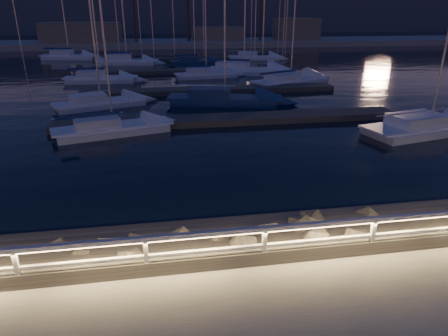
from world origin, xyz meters
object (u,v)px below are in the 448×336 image
at_px(sailboat_m, 68,56).
at_px(sailboat_k, 253,57).
at_px(sailboat_e, 99,78).
at_px(sailboat_n, 194,61).
at_px(sailboat_h, 289,80).
at_px(guard_rail, 336,230).
at_px(sailboat_j, 205,74).
at_px(sailboat_f, 98,102).
at_px(sailboat_i, 125,61).
at_px(sailboat_b, 110,127).
at_px(sailboat_d, 427,125).
at_px(sailboat_g, 222,98).
at_px(sailboat_l, 241,70).

bearing_deg(sailboat_m, sailboat_k, 1.71).
height_order(sailboat_e, sailboat_n, sailboat_e).
bearing_deg(sailboat_h, sailboat_k, 62.36).
bearing_deg(guard_rail, sailboat_h, 74.32).
xyz_separation_m(guard_rail, sailboat_j, (0.54, 34.07, -0.98)).
bearing_deg(sailboat_f, guard_rail, -88.30).
distance_m(guard_rail, sailboat_i, 47.24).
height_order(sailboat_b, sailboat_j, sailboat_b).
height_order(sailboat_k, sailboat_n, sailboat_k).
bearing_deg(sailboat_d, sailboat_k, 80.40).
height_order(guard_rail, sailboat_j, sailboat_j).
distance_m(sailboat_e, sailboat_m, 22.09).
bearing_deg(sailboat_f, sailboat_n, 48.21).
distance_m(guard_rail, sailboat_j, 34.09).
height_order(sailboat_j, sailboat_k, sailboat_k).
bearing_deg(sailboat_d, sailboat_g, 126.49).
height_order(sailboat_e, sailboat_h, sailboat_h).
bearing_deg(sailboat_g, sailboat_k, 86.36).
distance_m(sailboat_h, sailboat_j, 9.20).
bearing_deg(sailboat_i, sailboat_g, -61.41).
bearing_deg(sailboat_n, sailboat_d, -73.20).
relative_size(sailboat_k, sailboat_m, 0.93).
height_order(sailboat_i, sailboat_l, sailboat_l).
xyz_separation_m(guard_rail, sailboat_n, (0.41, 45.28, -0.98)).
distance_m(sailboat_k, sailboat_l, 13.52).
xyz_separation_m(sailboat_d, sailboat_f, (-19.93, 9.72, -0.03)).
xyz_separation_m(sailboat_g, sailboat_k, (8.97, 27.67, -0.04)).
bearing_deg(sailboat_j, guard_rail, -96.70).
bearing_deg(sailboat_j, sailboat_n, 84.88).
bearing_deg(sailboat_n, sailboat_g, -91.18).
bearing_deg(sailboat_f, sailboat_g, -22.38).
bearing_deg(sailboat_g, guard_rail, -76.59).
bearing_deg(sailboat_e, sailboat_g, -43.79).
bearing_deg(sailboat_l, sailboat_b, -99.41).
height_order(sailboat_f, sailboat_j, sailboat_f).
xyz_separation_m(sailboat_e, sailboat_j, (10.68, 1.21, -0.04)).
xyz_separation_m(sailboat_g, sailboat_n, (0.08, 23.92, -0.05)).
distance_m(guard_rail, sailboat_b, 16.35).
bearing_deg(sailboat_k, sailboat_h, -80.54).
xyz_separation_m(guard_rail, sailboat_f, (-8.82, 21.67, -0.97)).
bearing_deg(sailboat_m, sailboat_l, -26.65).
xyz_separation_m(sailboat_i, sailboat_k, (17.72, 2.55, -0.06)).
bearing_deg(sailboat_d, sailboat_h, 87.80).
bearing_deg(sailboat_j, sailboat_m, 125.79).
xyz_separation_m(sailboat_k, sailboat_l, (-4.34, -12.81, 0.06)).
relative_size(guard_rail, sailboat_d, 3.02).
bearing_deg(sailboat_j, sailboat_e, -179.32).
relative_size(sailboat_e, sailboat_j, 1.06).
xyz_separation_m(sailboat_k, sailboat_n, (-8.89, -3.75, -0.01)).
bearing_deg(sailboat_l, sailboat_f, -113.28).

